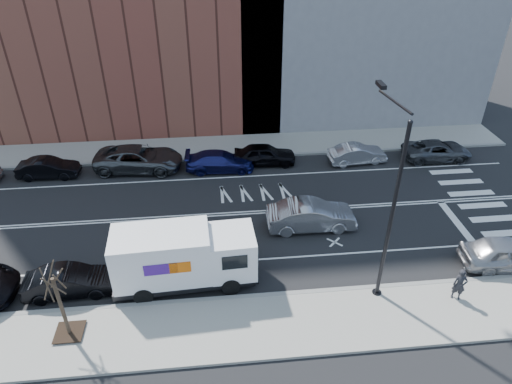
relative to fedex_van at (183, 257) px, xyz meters
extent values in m
plane|color=black|center=(2.09, 5.60, -1.63)|extent=(120.00, 120.00, 0.00)
cube|color=gray|center=(2.09, -3.20, -1.56)|extent=(44.00, 3.60, 0.15)
cube|color=gray|center=(2.09, 14.40, -1.56)|extent=(44.00, 3.60, 0.15)
cube|color=gray|center=(2.09, -1.40, -1.55)|extent=(44.00, 0.25, 0.17)
cube|color=gray|center=(2.09, 12.60, -1.55)|extent=(44.00, 0.25, 0.17)
cylinder|color=black|center=(9.09, -1.80, 2.87)|extent=(0.18, 0.18, 9.00)
cylinder|color=black|center=(9.09, -1.80, -1.53)|extent=(0.44, 0.44, 0.20)
sphere|color=black|center=(9.09, -1.80, 7.32)|extent=(0.20, 0.20, 0.20)
cylinder|color=black|center=(9.09, -0.10, 7.47)|extent=(0.11, 3.49, 0.48)
cube|color=black|center=(9.09, 1.60, 7.57)|extent=(0.25, 0.80, 0.18)
cube|color=#FFF2CC|center=(9.09, 1.60, 7.47)|extent=(0.18, 0.55, 0.03)
cube|color=black|center=(-4.91, -2.80, -1.40)|extent=(1.20, 1.20, 0.04)
cylinder|color=#382B1E|center=(-4.91, -2.80, 0.12)|extent=(0.16, 0.16, 3.20)
cylinder|color=#382B1E|center=(-4.66, -2.80, 1.52)|extent=(0.06, 0.80, 1.44)
cylinder|color=#382B1E|center=(-4.83, -2.56, 1.52)|extent=(0.81, 0.31, 1.19)
cylinder|color=#382B1E|center=(-5.11, -2.65, 1.52)|extent=(0.58, 0.76, 1.50)
cylinder|color=#382B1E|center=(-5.11, -2.95, 1.52)|extent=(0.47, 0.61, 1.37)
cylinder|color=#382B1E|center=(-4.83, -3.04, 1.52)|extent=(0.72, 0.29, 1.13)
cube|color=black|center=(-0.02, 0.00, -1.15)|extent=(6.76, 2.58, 0.32)
cube|color=white|center=(2.34, 0.11, 0.03)|extent=(2.26, 2.41, 2.15)
cube|color=black|center=(3.43, 0.17, 0.35)|extent=(0.16, 1.99, 1.02)
cube|color=black|center=(2.40, -1.06, 0.35)|extent=(1.18, 0.10, 0.75)
cube|color=black|center=(2.28, 1.28, 0.35)|extent=(1.18, 0.10, 0.75)
cube|color=black|center=(3.39, 0.17, -1.04)|extent=(0.27, 2.15, 0.38)
cube|color=white|center=(-0.99, -0.05, 0.24)|extent=(4.62, 2.58, 2.47)
cube|color=#47198C|center=(-0.93, -1.25, 0.41)|extent=(1.50, 0.09, 0.59)
cube|color=orange|center=(-0.07, -1.21, 0.41)|extent=(0.97, 0.07, 0.59)
cube|color=#47198C|center=(-1.04, 1.15, 0.41)|extent=(1.50, 0.09, 0.59)
cube|color=orange|center=(-0.19, 1.20, 0.41)|extent=(0.97, 0.07, 0.59)
cylinder|color=black|center=(2.18, -0.97, -1.18)|extent=(0.92, 0.34, 0.90)
cylinder|color=black|center=(2.07, 1.18, -1.18)|extent=(0.92, 0.34, 0.90)
cylinder|color=black|center=(-1.90, -1.17, -1.18)|extent=(0.92, 0.34, 0.90)
cylinder|color=black|center=(-2.00, 0.98, -1.18)|extent=(0.92, 0.34, 0.90)
imported|color=black|center=(-9.50, 11.26, -0.97)|extent=(4.09, 1.54, 1.33)
imported|color=#474A4E|center=(-3.51, 11.69, -0.80)|extent=(6.22, 3.33, 1.66)
imported|color=navy|center=(2.09, 11.01, -0.95)|extent=(4.81, 2.14, 1.37)
imported|color=black|center=(5.29, 11.57, -0.89)|extent=(4.45, 1.98, 1.49)
imported|color=silver|center=(11.89, 11.09, -0.96)|extent=(4.22, 1.79, 1.35)
imported|color=#45484C|center=(17.80, 11.02, -0.95)|extent=(4.94, 2.36, 1.36)
imported|color=#9A9A9E|center=(7.03, 3.80, -0.81)|extent=(5.04, 1.78, 1.66)
imported|color=black|center=(-5.41, -0.14, -0.94)|extent=(4.31, 1.71, 1.40)
imported|color=#A5A5AA|center=(16.37, -0.49, -0.81)|extent=(4.98, 2.38, 1.64)
imported|color=black|center=(12.68, -2.50, -0.66)|extent=(0.71, 0.59, 1.66)
camera|label=1|loc=(1.75, -16.85, 14.30)|focal=32.00mm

